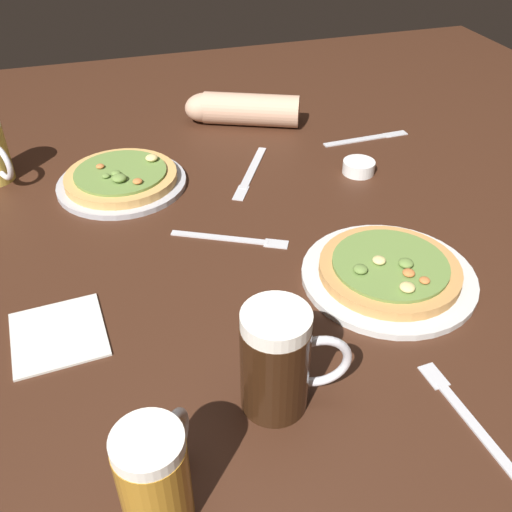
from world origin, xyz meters
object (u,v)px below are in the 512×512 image
Objects in this scene: beer_mug_pale at (156,476)px; knife_spare at (367,138)px; fork_spare at (471,421)px; pizza_plate_far at (122,179)px; pizza_plate_near at (389,272)px; beer_mug_amber at (278,361)px; napkin_folded at (58,333)px; ramekin_sauce at (359,167)px; knife_right at (251,172)px; diner_arm at (238,109)px; fork_left at (232,238)px.

knife_spare is at bearing 51.23° from beer_mug_pale.
pizza_plate_far is at bearing 115.84° from fork_spare.
pizza_plate_near reaches higher than fork_spare.
beer_mug_amber is at bearing 31.90° from beer_mug_pale.
napkin_folded is at bearing 107.75° from beer_mug_pale.
pizza_plate_far is at bearing 169.30° from ramekin_sauce.
knife_right is (0.15, 0.61, -0.08)m from beer_mug_amber.
beer_mug_amber reaches higher than pizza_plate_near.
pizza_plate_far is at bearing 86.78° from beer_mug_pale.
knife_spare is (0.75, 0.48, -0.00)m from napkin_folded.
beer_mug_amber reaches higher than pizza_plate_far.
diner_arm is at bearing 92.19° from fork_spare.
napkin_folded is 0.64× the size of knife_spare.
pizza_plate_near is 0.37m from ramekin_sauce.
diner_arm reaches higher than pizza_plate_near.
ramekin_sauce is 0.32× the size of knife_spare.
beer_mug_amber reaches higher than beer_mug_pale.
knife_spare is (0.65, 0.80, -0.07)m from beer_mug_pale.
fork_left is 0.92× the size of knife_spare.
knife_right is (0.28, -0.03, -0.01)m from pizza_plate_far.
pizza_plate_near is 0.30m from fork_spare.
fork_spare is at bearing -96.59° from pizza_plate_near.
knife_right and knife_spare have the same top height.
beer_mug_amber reaches higher than diner_arm.
pizza_plate_far is 0.28m from knife_right.
fork_left is at bearing -153.73° from ramekin_sauce.
pizza_plate_near is 2.09× the size of beer_mug_pale.
fork_left is at bearing -114.43° from knife_right.
pizza_plate_near reaches higher than napkin_folded.
fork_spare is at bearing 0.13° from beer_mug_pale.
napkin_folded is 0.36m from fork_left.
fork_spare is 0.99m from diner_arm.
napkin_folded is 0.66× the size of knife_right.
beer_mug_pale is 1.05m from diner_arm.
beer_mug_pale is at bearing -145.93° from pizza_plate_near.
fork_left is 0.52m from fork_spare.
pizza_plate_far reaches higher than fork_left.
ramekin_sauce is 0.32× the size of fork_spare.
pizza_plate_near reaches higher than fork_left.
fork_spare is (0.51, -0.32, -0.00)m from napkin_folded.
beer_mug_pale is at bearing -110.50° from diner_arm.
beer_mug_pale reaches higher than fork_spare.
pizza_plate_far reaches higher than pizza_plate_near.
beer_mug_amber is 0.71× the size of knife_spare.
pizza_plate_far is at bearing 101.64° from beer_mug_amber.
ramekin_sauce is (0.38, 0.55, -0.06)m from beer_mug_amber.
knife_spare is at bearing -32.98° from diner_arm.
diner_arm is (0.33, 0.23, 0.02)m from pizza_plate_far.
fork_spare is (0.23, -0.11, -0.08)m from beer_mug_amber.
ramekin_sauce is at bearing 77.36° from fork_spare.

